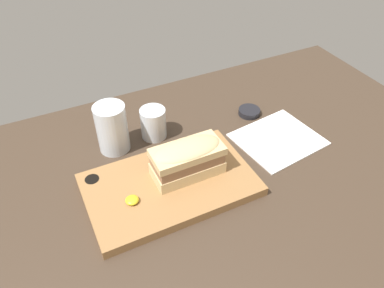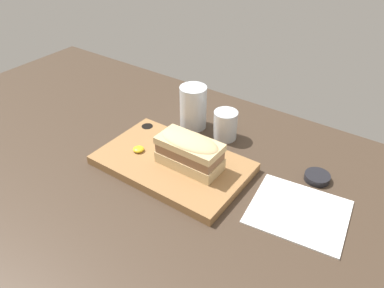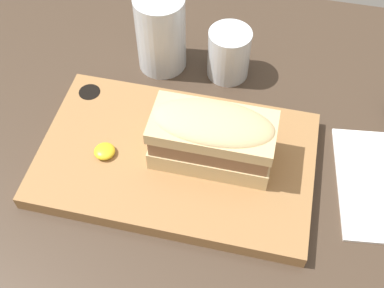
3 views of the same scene
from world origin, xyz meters
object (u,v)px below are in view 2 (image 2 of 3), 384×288
sandwich (189,150)px  napkin (299,212)px  serving_board (172,163)px  condiment_dish (317,177)px  wine_glass (225,126)px  water_glass (193,110)px

sandwich → napkin: sandwich is taller
serving_board → condiment_dish: size_ratio=6.12×
napkin → condiment_dish: 13.12cm
napkin → serving_board: bearing=-174.3°
sandwich → condiment_dish: bearing=30.1°
napkin → condiment_dish: condiment_dish is taller
serving_board → sandwich: size_ratio=2.35×
wine_glass → water_glass: bearing=-179.1°
sandwich → water_glass: (-11.83, 18.43, -1.38)cm
serving_board → wine_glass: bearing=78.5°
water_glass → napkin: (39.54, -15.84, -5.32)cm
water_glass → wine_glass: (10.86, 0.17, -1.82)cm
condiment_dish → napkin: bearing=-87.2°
serving_board → water_glass: 20.78cm
sandwich → napkin: size_ratio=0.70×
water_glass → napkin: size_ratio=0.56×
water_glass → condiment_dish: bearing=-4.0°
serving_board → napkin: bearing=5.7°
water_glass → condiment_dish: water_glass is taller
serving_board → water_glass: size_ratio=2.95×
serving_board → napkin: 32.77cm
sandwich → serving_board: bearing=-172.4°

